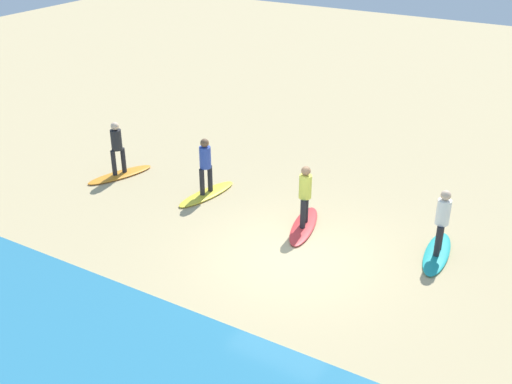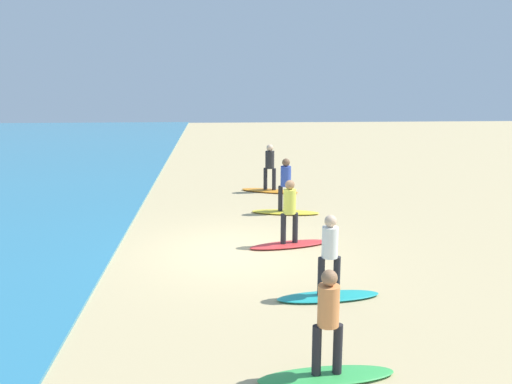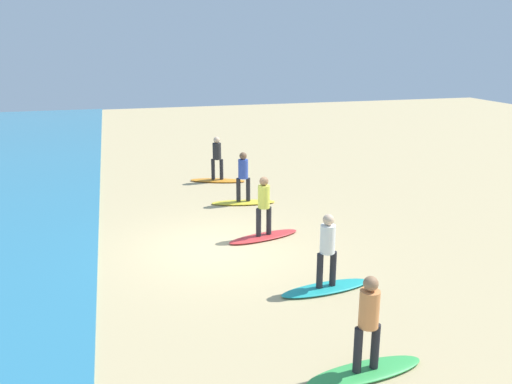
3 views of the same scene
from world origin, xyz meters
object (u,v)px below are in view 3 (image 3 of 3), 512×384
Objects in this scene: surfer_green at (369,317)px; surfboard_orange at (217,180)px; surfer_teal at (327,245)px; surfboard_red at (264,237)px; surfboard_green at (365,372)px; surfboard_teal at (326,288)px; surfboard_yellow at (243,202)px; surfer_orange at (217,155)px; surfer_red at (264,202)px; surfer_yellow at (243,173)px.

surfer_green is 12.53m from surfboard_orange.
surfer_teal is 0.78× the size of surfboard_red.
surfboard_teal is at bearing -105.82° from surfboard_green.
surfboard_teal is 0.99m from surfer_teal.
surfboard_green is 0.99m from surfer_green.
surfer_teal reaches higher than surfboard_yellow.
surfboard_red and surfboard_orange have the same top height.
surfboard_orange is at bearing -0.42° from surfer_green.
surfer_orange is (12.49, -0.09, 0.99)m from surfboard_green.
surfer_teal is 3.51m from surfboard_red.
surfer_teal is 9.55m from surfer_orange.
surfer_teal is at bearing -177.25° from surfer_orange.
surfboard_green is 1.28× the size of surfer_teal.
surfer_orange is at bearing -0.42° from surfer_green.
surfboard_teal is at bearing -90.00° from surfer_teal.
surfer_green reaches higher than surfboard_red.
surfboard_yellow is at bearing -4.17° from surfer_red.
surfboard_teal is at bearing -178.31° from surfer_yellow.
surfer_red is at bearing 175.83° from surfer_yellow.
surfer_orange is (9.54, 0.46, 0.00)m from surfer_teal.
surfer_green is at bearing 75.16° from surfboard_red.
surfboard_red is 3.36m from surfer_yellow.
surfer_red is 6.20m from surfer_orange.
surfer_teal is 1.00× the size of surfer_yellow.
surfer_red reaches higher than surfboard_teal.
surfer_teal is at bearing -178.31° from surfer_yellow.
surfer_green and surfer_red have the same top height.
surfboard_yellow and surfboard_orange have the same top height.
surfboard_red is (6.29, -0.12, -0.99)m from surfer_green.
surfboard_red is 1.28× the size of surfer_yellow.
surfer_yellow is at bearing -174.97° from surfer_orange.
surfboard_yellow is at bearing 0.00° from surfer_yellow.
surfer_teal is at bearing -172.73° from surfer_red.
surfboard_green is 6.37m from surfer_red.
surfer_yellow is at bearing -4.17° from surfer_red.
surfboard_teal is (2.95, -0.55, 0.00)m from surfboard_green.
surfboard_teal is (2.95, -0.55, -0.99)m from surfer_green.
surfer_red reaches higher than surfboard_yellow.
surfboard_green and surfboard_red have the same top height.
surfer_green is at bearing 169.48° from surfer_teal.
surfer_red is (6.29, -0.12, 0.99)m from surfboard_green.
surfer_orange is (9.54, 0.46, 0.99)m from surfboard_teal.
surfer_green is 9.50m from surfer_yellow.
surfboard_red is (6.29, -0.12, 0.00)m from surfboard_green.
surfboard_red is 0.99m from surfer_red.
surfer_green is 1.00× the size of surfer_yellow.
surfer_teal is 0.78× the size of surfboard_orange.
surfer_teal is 9.60m from surfboard_orange.
surfer_yellow is 3.01m from surfer_orange.
surfboard_red is at bearing -88.98° from surfboard_teal.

